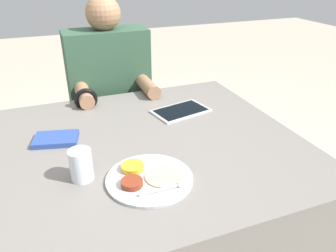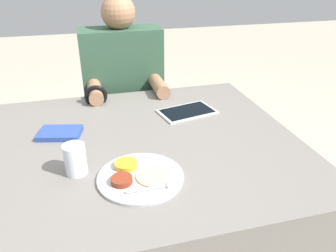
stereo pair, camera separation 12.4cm
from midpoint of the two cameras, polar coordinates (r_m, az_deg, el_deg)
The scene contains 6 objects.
dining_table at distance 1.48m, azimuth -1.72°, elevation -15.46°, with size 1.21×1.05×0.75m.
thali_tray at distance 1.05m, azimuth -1.61°, elevation -8.85°, with size 0.28×0.28×0.03m.
red_notebook at distance 1.35m, azimuth -15.82°, elevation -1.32°, with size 0.18×0.15×0.02m.
tablet_device at distance 1.50m, azimuth 5.73°, elevation 2.45°, with size 0.28×0.20×0.01m.
person_diner at distance 1.94m, azimuth -5.72°, elevation 2.33°, with size 0.44×0.41×1.22m.
drinking_glass at distance 1.08m, azimuth -12.73°, elevation -5.78°, with size 0.07×0.07×0.10m.
Camera 2 is at (-0.18, -1.08, 1.38)m, focal length 35.00 mm.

